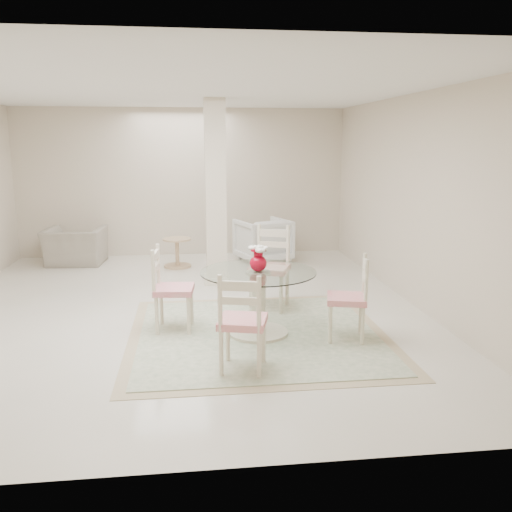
{
  "coord_description": "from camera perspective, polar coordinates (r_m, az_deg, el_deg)",
  "views": [
    {
      "loc": [
        0.13,
        -6.67,
        2.09
      ],
      "look_at": [
        0.84,
        -0.84,
        0.85
      ],
      "focal_mm": 38.0,
      "sensor_mm": 36.0,
      "label": 1
    }
  ],
  "objects": [
    {
      "name": "red_vase",
      "position": [
        5.8,
        0.25,
        -0.27
      ],
      "size": [
        0.22,
        0.2,
        0.29
      ],
      "color": "#AD051C",
      "rests_on": "dining_table"
    },
    {
      "name": "dining_chair_south",
      "position": [
        4.92,
        -1.53,
        -6.28
      ],
      "size": [
        0.51,
        0.51,
        1.05
      ],
      "rotation": [
        0.0,
        0.0,
        2.9
      ],
      "color": "beige",
      "rests_on": "ground"
    },
    {
      "name": "dining_chair_north",
      "position": [
        6.85,
        1.58,
        -0.55
      ],
      "size": [
        0.6,
        0.6,
        1.16
      ],
      "rotation": [
        0.0,
        0.0,
        -0.38
      ],
      "color": "beige",
      "rests_on": "ground"
    },
    {
      "name": "armchair_white",
      "position": [
        9.57,
        0.74,
        1.66
      ],
      "size": [
        1.06,
        1.07,
        0.77
      ],
      "primitive_type": "imported",
      "rotation": [
        0.0,
        0.0,
        3.48
      ],
      "color": "white",
      "rests_on": "ground"
    },
    {
      "name": "dining_table",
      "position": [
        5.93,
        0.23,
        -4.96
      ],
      "size": [
        1.25,
        1.25,
        0.72
      ],
      "rotation": [
        0.0,
        0.0,
        -0.27
      ],
      "color": "beige",
      "rests_on": "ground"
    },
    {
      "name": "ground",
      "position": [
        6.99,
        -7.71,
        -5.58
      ],
      "size": [
        7.0,
        7.0,
        0.0
      ],
      "primitive_type": "plane",
      "color": "white",
      "rests_on": "ground"
    },
    {
      "name": "dining_chair_east",
      "position": [
        5.83,
        10.19,
        -3.75
      ],
      "size": [
        0.49,
        0.49,
        1.02
      ],
      "rotation": [
        0.0,
        0.0,
        -1.82
      ],
      "color": "beige",
      "rests_on": "ground"
    },
    {
      "name": "area_rug",
      "position": [
        6.04,
        0.23,
        -8.23
      ],
      "size": [
        2.82,
        2.82,
        0.02
      ],
      "color": "tan",
      "rests_on": "ground"
    },
    {
      "name": "room_shell",
      "position": [
        6.67,
        -8.15,
        9.79
      ],
      "size": [
        6.02,
        7.02,
        2.71
      ],
      "color": "beige",
      "rests_on": "ground"
    },
    {
      "name": "recliner_taupe",
      "position": [
        9.9,
        -18.49,
        0.98
      ],
      "size": [
        1.04,
        0.93,
        0.63
      ],
      "primitive_type": "imported",
      "rotation": [
        0.0,
        0.0,
        3.06
      ],
      "color": "gray",
      "rests_on": "ground"
    },
    {
      "name": "dining_chair_west",
      "position": [
        6.1,
        -9.29,
        -2.79
      ],
      "size": [
        0.46,
        0.46,
        1.06
      ],
      "rotation": [
        0.0,
        0.0,
        1.48
      ],
      "color": "#F1E4C6",
      "rests_on": "ground"
    },
    {
      "name": "column",
      "position": [
        8.01,
        -4.27,
        6.59
      ],
      "size": [
        0.3,
        0.3,
        2.7
      ],
      "primitive_type": "cube",
      "color": "beige",
      "rests_on": "ground"
    },
    {
      "name": "side_table",
      "position": [
        9.27,
        -8.29,
        0.22
      ],
      "size": [
        0.48,
        0.48,
        0.5
      ],
      "color": "tan",
      "rests_on": "ground"
    }
  ]
}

